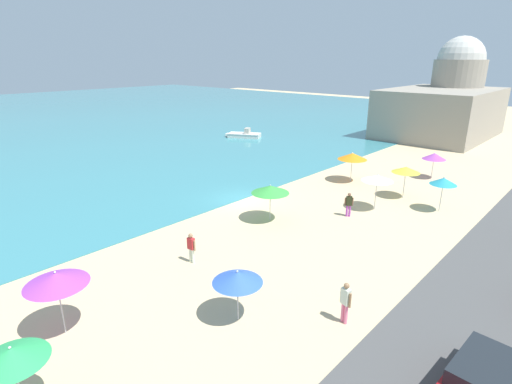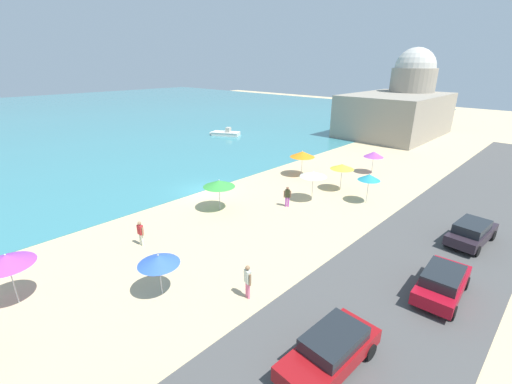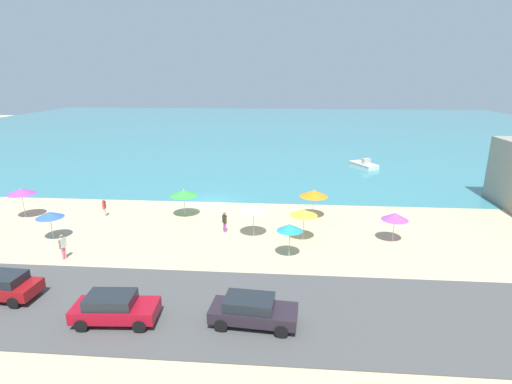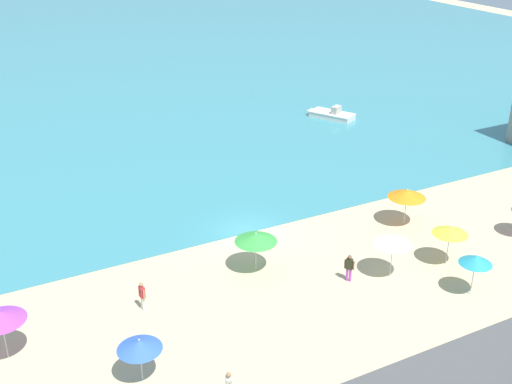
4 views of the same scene
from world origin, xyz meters
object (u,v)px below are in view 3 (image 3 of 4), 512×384
(beach_umbrella_5, at_px, (21,191))
(beach_umbrella_3, at_px, (184,193))
(parked_car_0, at_px, (252,310))
(bather_1, at_px, (63,245))
(bather_2, at_px, (225,221))
(parked_car_1, at_px, (114,308))
(beach_umbrella_8, at_px, (395,216))
(bather_0, at_px, (104,207))
(beach_umbrella_2, at_px, (304,213))
(beach_umbrella_6, at_px, (253,208))
(beach_umbrella_1, at_px, (50,215))
(skiff_nearshore, at_px, (364,165))
(beach_umbrella_0, at_px, (290,227))
(beach_umbrella_4, at_px, (314,193))

(beach_umbrella_5, bearing_deg, beach_umbrella_3, 6.03)
(parked_car_0, bearing_deg, bather_1, 154.47)
(bather_2, bearing_deg, parked_car_1, -106.18)
(parked_car_1, bearing_deg, parked_car_0, 2.97)
(beach_umbrella_8, xyz_separation_m, bather_0, (-23.37, 3.46, -1.05))
(beach_umbrella_2, relative_size, bather_0, 1.52)
(beach_umbrella_6, bearing_deg, parked_car_0, -85.32)
(beach_umbrella_8, relative_size, parked_car_0, 0.53)
(beach_umbrella_1, distance_m, parked_car_1, 13.34)
(bather_1, height_order, skiff_nearshore, bather_1)
(beach_umbrella_8, relative_size, skiff_nearshore, 0.49)
(bather_0, bearing_deg, parked_car_0, -45.83)
(beach_umbrella_0, xyz_separation_m, bather_2, (-4.98, 4.08, -1.22))
(beach_umbrella_2, xyz_separation_m, bather_0, (-16.82, 3.76, -1.26))
(bather_2, bearing_deg, beach_umbrella_3, 140.49)
(bather_2, bearing_deg, parked_car_0, -74.81)
(beach_umbrella_2, distance_m, bather_1, 16.51)
(beach_umbrella_1, xyz_separation_m, bather_0, (1.71, 5.01, -1.01))
(bather_1, bearing_deg, parked_car_1, -46.09)
(bather_0, xyz_separation_m, skiff_nearshore, (25.56, 21.09, -0.51))
(bather_1, bearing_deg, beach_umbrella_2, 15.64)
(beach_umbrella_2, relative_size, beach_umbrella_8, 1.07)
(beach_umbrella_2, bearing_deg, beach_umbrella_1, -176.14)
(beach_umbrella_6, xyz_separation_m, bather_0, (-13.12, 3.35, -1.36))
(beach_umbrella_6, bearing_deg, bather_1, -158.25)
(beach_umbrella_0, xyz_separation_m, parked_car_0, (-1.77, -7.72, -1.31))
(beach_umbrella_3, xyz_separation_m, beach_umbrella_8, (16.54, -4.11, -0.16))
(beach_umbrella_0, bearing_deg, skiff_nearshore, 70.67)
(bather_2, bearing_deg, skiff_nearshore, 58.18)
(skiff_nearshore, bearing_deg, beach_umbrella_1, -136.25)
(beach_umbrella_4, distance_m, bather_0, 17.90)
(bather_0, height_order, parked_car_0, bather_0)
(beach_umbrella_4, distance_m, parked_car_1, 19.16)
(beach_umbrella_6, relative_size, bather_0, 1.58)
(beach_umbrella_2, relative_size, beach_umbrella_5, 0.93)
(bather_1, bearing_deg, beach_umbrella_6, 21.75)
(beach_umbrella_2, relative_size, parked_car_1, 0.58)
(beach_umbrella_1, bearing_deg, beach_umbrella_6, 6.39)
(beach_umbrella_0, height_order, beach_umbrella_4, beach_umbrella_4)
(bather_0, xyz_separation_m, parked_car_1, (7.30, -14.79, -0.06))
(beach_umbrella_5, xyz_separation_m, beach_umbrella_8, (30.06, -2.68, -0.38))
(bather_1, bearing_deg, beach_umbrella_1, 129.96)
(bather_2, bearing_deg, beach_umbrella_0, -39.32)
(bather_1, bearing_deg, bather_2, 29.38)
(beach_umbrella_0, xyz_separation_m, parked_car_1, (-8.50, -8.07, -1.29))
(bather_1, height_order, parked_car_1, bather_1)
(bather_2, bearing_deg, beach_umbrella_5, 173.91)
(beach_umbrella_5, bearing_deg, beach_umbrella_4, 4.55)
(beach_umbrella_4, xyz_separation_m, bather_2, (-6.99, -3.82, -1.26))
(beach_umbrella_5, bearing_deg, beach_umbrella_0, -14.80)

